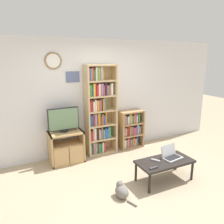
{
  "coord_description": "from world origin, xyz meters",
  "views": [
    {
      "loc": [
        -1.81,
        -2.84,
        2.19
      ],
      "look_at": [
        0.04,
        0.97,
        1.13
      ],
      "focal_mm": 35.0,
      "sensor_mm": 36.0,
      "label": 1
    }
  ],
  "objects_px": {
    "remote_far_from_laptop": "(154,168)",
    "cat": "(122,191)",
    "tv_stand": "(67,147)",
    "television": "(64,120)",
    "coffee_table": "(165,163)",
    "remote_near_laptop": "(156,160)",
    "bookshelf_short": "(130,129)",
    "laptop": "(171,155)",
    "bookshelf_tall": "(99,111)"
  },
  "relations": [
    {
      "from": "remote_far_from_laptop",
      "to": "cat",
      "type": "xyz_separation_m",
      "value": [
        -0.58,
        0.05,
        -0.29
      ]
    },
    {
      "from": "tv_stand",
      "to": "remote_far_from_laptop",
      "type": "bearing_deg",
      "value": -57.52
    },
    {
      "from": "tv_stand",
      "to": "remote_far_from_laptop",
      "type": "distance_m",
      "value": 1.96
    },
    {
      "from": "television",
      "to": "cat",
      "type": "distance_m",
      "value": 1.91
    },
    {
      "from": "television",
      "to": "coffee_table",
      "type": "height_order",
      "value": "television"
    },
    {
      "from": "television",
      "to": "remote_near_laptop",
      "type": "distance_m",
      "value": 2.03
    },
    {
      "from": "bookshelf_short",
      "to": "cat",
      "type": "bearing_deg",
      "value": -124.12
    },
    {
      "from": "television",
      "to": "bookshelf_short",
      "type": "xyz_separation_m",
      "value": [
        1.66,
        0.07,
        -0.48
      ]
    },
    {
      "from": "laptop",
      "to": "bookshelf_tall",
      "type": "bearing_deg",
      "value": 107.52
    },
    {
      "from": "bookshelf_tall",
      "to": "remote_near_laptop",
      "type": "xyz_separation_m",
      "value": [
        0.45,
        -1.56,
        -0.62
      ]
    },
    {
      "from": "bookshelf_tall",
      "to": "coffee_table",
      "type": "height_order",
      "value": "bookshelf_tall"
    },
    {
      "from": "television",
      "to": "bookshelf_tall",
      "type": "relative_size",
      "value": 0.31
    },
    {
      "from": "remote_near_laptop",
      "to": "bookshelf_short",
      "type": "bearing_deg",
      "value": 42.76
    },
    {
      "from": "bookshelf_short",
      "to": "tv_stand",
      "type": "bearing_deg",
      "value": -176.01
    },
    {
      "from": "bookshelf_tall",
      "to": "cat",
      "type": "distance_m",
      "value": 1.97
    },
    {
      "from": "remote_near_laptop",
      "to": "television",
      "type": "bearing_deg",
      "value": 97.27
    },
    {
      "from": "bookshelf_tall",
      "to": "bookshelf_short",
      "type": "relative_size",
      "value": 2.2
    },
    {
      "from": "laptop",
      "to": "remote_far_from_laptop",
      "type": "distance_m",
      "value": 0.56
    },
    {
      "from": "remote_far_from_laptop",
      "to": "tv_stand",
      "type": "bearing_deg",
      "value": -150.79
    },
    {
      "from": "bookshelf_short",
      "to": "remote_near_laptop",
      "type": "xyz_separation_m",
      "value": [
        -0.38,
        -1.56,
        -0.05
      ]
    },
    {
      "from": "remote_far_from_laptop",
      "to": "cat",
      "type": "relative_size",
      "value": 0.35
    },
    {
      "from": "laptop",
      "to": "coffee_table",
      "type": "bearing_deg",
      "value": -174.21
    },
    {
      "from": "television",
      "to": "remote_near_laptop",
      "type": "bearing_deg",
      "value": -49.34
    },
    {
      "from": "bookshelf_short",
      "to": "remote_far_from_laptop",
      "type": "relative_size",
      "value": 5.73
    },
    {
      "from": "television",
      "to": "laptop",
      "type": "xyz_separation_m",
      "value": [
        1.6,
        -1.51,
        -0.48
      ]
    },
    {
      "from": "tv_stand",
      "to": "remote_far_from_laptop",
      "type": "relative_size",
      "value": 4.33
    },
    {
      "from": "tv_stand",
      "to": "television",
      "type": "distance_m",
      "value": 0.6
    },
    {
      "from": "television",
      "to": "laptop",
      "type": "relative_size",
      "value": 1.64
    },
    {
      "from": "coffee_table",
      "to": "remote_near_laptop",
      "type": "distance_m",
      "value": 0.18
    },
    {
      "from": "tv_stand",
      "to": "bookshelf_short",
      "type": "relative_size",
      "value": 0.76
    },
    {
      "from": "laptop",
      "to": "remote_near_laptop",
      "type": "height_order",
      "value": "laptop"
    },
    {
      "from": "laptop",
      "to": "remote_far_from_laptop",
      "type": "height_order",
      "value": "laptop"
    },
    {
      "from": "remote_near_laptop",
      "to": "cat",
      "type": "bearing_deg",
      "value": 158.25
    },
    {
      "from": "coffee_table",
      "to": "laptop",
      "type": "height_order",
      "value": "laptop"
    },
    {
      "from": "remote_near_laptop",
      "to": "remote_far_from_laptop",
      "type": "xyz_separation_m",
      "value": [
        -0.2,
        -0.21,
        0.0
      ]
    },
    {
      "from": "tv_stand",
      "to": "cat",
      "type": "bearing_deg",
      "value": -73.54
    },
    {
      "from": "bookshelf_short",
      "to": "bookshelf_tall",
      "type": "bearing_deg",
      "value": 179.87
    },
    {
      "from": "remote_far_from_laptop",
      "to": "cat",
      "type": "distance_m",
      "value": 0.65
    },
    {
      "from": "laptop",
      "to": "remote_far_from_laptop",
      "type": "xyz_separation_m",
      "value": [
        -0.53,
        -0.19,
        -0.05
      ]
    },
    {
      "from": "bookshelf_short",
      "to": "remote_far_from_laptop",
      "type": "bearing_deg",
      "value": -108.24
    },
    {
      "from": "coffee_table",
      "to": "bookshelf_tall",
      "type": "bearing_deg",
      "value": 110.31
    },
    {
      "from": "remote_far_from_laptop",
      "to": "cat",
      "type": "height_order",
      "value": "remote_far_from_laptop"
    },
    {
      "from": "remote_near_laptop",
      "to": "remote_far_from_laptop",
      "type": "distance_m",
      "value": 0.29
    },
    {
      "from": "bookshelf_tall",
      "to": "laptop",
      "type": "xyz_separation_m",
      "value": [
        0.78,
        -1.58,
        -0.57
      ]
    },
    {
      "from": "laptop",
      "to": "television",
      "type": "bearing_deg",
      "value": 128.11
    },
    {
      "from": "laptop",
      "to": "cat",
      "type": "distance_m",
      "value": 1.17
    },
    {
      "from": "bookshelf_tall",
      "to": "remote_far_from_laptop",
      "type": "relative_size",
      "value": 12.63
    },
    {
      "from": "television",
      "to": "remote_near_laptop",
      "type": "xyz_separation_m",
      "value": [
        1.27,
        -1.48,
        -0.53
      ]
    },
    {
      "from": "bookshelf_tall",
      "to": "remote_far_from_laptop",
      "type": "xyz_separation_m",
      "value": [
        0.25,
        -1.77,
        -0.62
      ]
    },
    {
      "from": "remote_far_from_laptop",
      "to": "bookshelf_tall",
      "type": "bearing_deg",
      "value": -175.25
    }
  ]
}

